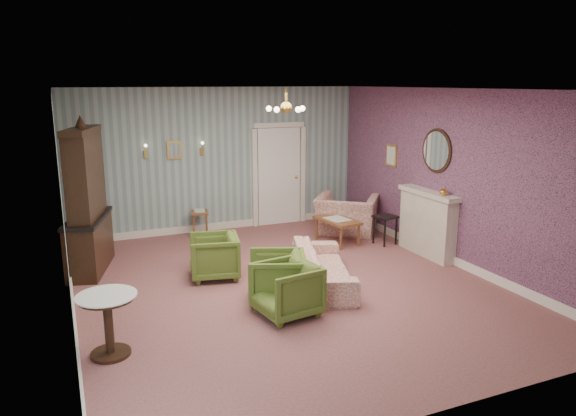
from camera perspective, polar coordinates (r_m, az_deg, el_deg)
name	(u,v)px	position (r m, az deg, el deg)	size (l,w,h in m)	color
floor	(286,286)	(8.23, -0.18, -8.20)	(7.00, 7.00, 0.00)	#8D5452
ceiling	(286,89)	(7.66, -0.20, 12.44)	(7.00, 7.00, 0.00)	white
wall_back	(219,160)	(11.07, -7.32, 5.05)	(6.00, 6.00, 0.00)	slate
wall_front	(444,265)	(4.90, 16.13, -5.83)	(6.00, 6.00, 0.00)	slate
wall_left	(63,211)	(7.22, -22.68, -0.25)	(7.00, 7.00, 0.00)	slate
wall_right	(452,177)	(9.38, 16.95, 3.11)	(7.00, 7.00, 0.00)	slate
wall_right_floral	(451,177)	(9.37, 16.88, 3.11)	(7.00, 7.00, 0.00)	#B45A70
door	(279,174)	(11.51, -0.97, 3.60)	(1.12, 0.12, 2.16)	white
olive_chair_a	(286,287)	(7.12, -0.20, -8.36)	(0.75, 0.70, 0.77)	#4F6624
olive_chair_b	(277,276)	(7.51, -1.21, -7.14)	(0.76, 0.71, 0.78)	#4F6624
olive_chair_c	(214,254)	(8.52, -7.81, -4.86)	(0.73, 0.69, 0.75)	#4F6624
sofa_chintz	(323,260)	(8.18, 3.69, -5.54)	(1.94, 0.57, 0.76)	#9F4041
wingback_chair	(347,208)	(10.93, 6.26, -0.03)	(1.18, 0.76, 1.03)	#9F4041
dresser	(86,196)	(9.14, -20.60, 1.15)	(0.51, 1.47, 2.45)	black
fireplace	(427,223)	(9.78, 14.48, -1.56)	(0.30, 1.40, 1.16)	beige
mantel_vase	(444,191)	(9.32, 16.11, 1.75)	(0.15, 0.15, 0.15)	gold
oval_mirror	(436,151)	(9.60, 15.40, 5.85)	(0.04, 0.76, 0.84)	white
framed_print	(392,156)	(10.72, 10.88, 5.46)	(0.04, 0.34, 0.42)	gold
coffee_table	(337,231)	(10.30, 5.21, -2.42)	(0.51, 0.92, 0.47)	brown
side_table_black	(385,230)	(10.33, 10.19, -2.31)	(0.37, 0.37, 0.55)	black
pedestal_table	(109,325)	(6.45, -18.42, -11.65)	(0.67, 0.67, 0.73)	black
nesting_table	(200,223)	(10.84, -9.28, -1.54)	(0.33, 0.42, 0.55)	brown
gilt_mirror_back	(174,150)	(10.79, -11.92, 6.00)	(0.28, 0.06, 0.36)	gold
sconce_left	(146,152)	(10.68, -14.80, 5.77)	(0.16, 0.12, 0.30)	gold
sconce_right	(202,149)	(10.89, -9.05, 6.19)	(0.16, 0.12, 0.30)	gold
chandelier	(286,109)	(7.67, -0.20, 10.42)	(0.56, 0.56, 0.36)	gold
burgundy_cushion	(349,212)	(10.79, 6.41, -0.39)	(0.38, 0.10, 0.38)	maroon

